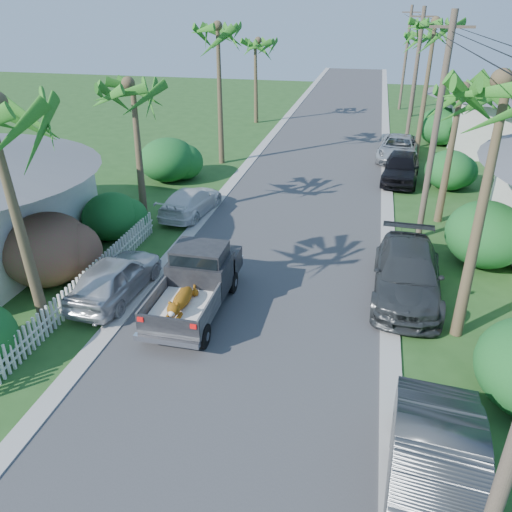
% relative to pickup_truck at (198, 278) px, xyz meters
% --- Properties ---
extents(ground, '(120.00, 120.00, 0.00)m').
position_rel_pickup_truck_xyz_m(ground, '(2.02, -5.68, -1.01)').
color(ground, '#234B1C').
rests_on(ground, ground).
extents(road, '(8.00, 100.00, 0.02)m').
position_rel_pickup_truck_xyz_m(road, '(2.02, 19.32, -1.00)').
color(road, '#38383A').
rests_on(road, ground).
extents(curb_left, '(0.60, 100.00, 0.06)m').
position_rel_pickup_truck_xyz_m(curb_left, '(-2.28, 19.32, -0.98)').
color(curb_left, '#A5A39E').
rests_on(curb_left, ground).
extents(curb_right, '(0.60, 100.00, 0.06)m').
position_rel_pickup_truck_xyz_m(curb_right, '(6.32, 19.32, -0.98)').
color(curb_right, '#A5A39E').
rests_on(curb_right, ground).
extents(pickup_truck, '(1.98, 5.12, 2.06)m').
position_rel_pickup_truck_xyz_m(pickup_truck, '(0.00, 0.00, 0.00)').
color(pickup_truck, black).
rests_on(pickup_truck, ground).
extents(parked_car_rn, '(2.21, 5.30, 1.71)m').
position_rel_pickup_truck_xyz_m(parked_car_rn, '(7.02, -6.39, -0.16)').
color(parked_car_rn, '#323537').
rests_on(parked_car_rn, ground).
extents(parked_car_rm, '(2.44, 5.67, 1.63)m').
position_rel_pickup_truck_xyz_m(parked_car_rm, '(6.83, 2.21, -0.20)').
color(parked_car_rm, '#323537').
rests_on(parked_car_rm, ground).
extents(parked_car_rf, '(2.41, 4.98, 1.64)m').
position_rel_pickup_truck_xyz_m(parked_car_rf, '(7.02, 14.99, -0.19)').
color(parked_car_rf, black).
rests_on(parked_car_rf, ground).
extents(parked_car_rd, '(3.07, 5.60, 1.49)m').
position_rel_pickup_truck_xyz_m(parked_car_rd, '(7.02, 19.60, -0.27)').
color(parked_car_rd, '#B1B5B9').
rests_on(parked_car_rd, ground).
extents(parked_car_ln, '(1.97, 4.41, 1.47)m').
position_rel_pickup_truck_xyz_m(parked_car_ln, '(-2.98, -0.11, -0.27)').
color(parked_car_ln, silver).
rests_on(parked_car_ln, ground).
extents(parked_car_lf, '(2.25, 4.56, 1.28)m').
position_rel_pickup_truck_xyz_m(parked_car_lf, '(-2.98, 7.65, -0.37)').
color(parked_car_lf, silver).
rests_on(parked_car_lf, ground).
extents(palm_l_b, '(4.40, 4.40, 7.40)m').
position_rel_pickup_truck_xyz_m(palm_l_b, '(-4.78, 6.32, 5.14)').
color(palm_l_b, brown).
rests_on(palm_l_b, ground).
extents(palm_l_c, '(4.40, 4.40, 9.20)m').
position_rel_pickup_truck_xyz_m(palm_l_c, '(-3.98, 16.32, 6.90)').
color(palm_l_c, brown).
rests_on(palm_l_c, ground).
extents(palm_l_d, '(4.40, 4.40, 7.70)m').
position_rel_pickup_truck_xyz_m(palm_l_d, '(-4.48, 28.32, 5.43)').
color(palm_l_d, brown).
rests_on(palm_l_d, ground).
extents(palm_r_a, '(4.40, 4.40, 8.70)m').
position_rel_pickup_truck_xyz_m(palm_r_a, '(8.32, 0.32, 6.41)').
color(palm_r_a, brown).
rests_on(palm_r_a, ground).
extents(palm_r_b, '(4.40, 4.40, 7.20)m').
position_rel_pickup_truck_xyz_m(palm_r_b, '(8.62, 9.32, 4.94)').
color(palm_r_b, brown).
rests_on(palm_r_b, ground).
extents(palm_r_c, '(4.40, 4.40, 9.40)m').
position_rel_pickup_truck_xyz_m(palm_r_c, '(8.22, 20.32, 7.10)').
color(palm_r_c, brown).
rests_on(palm_r_c, ground).
extents(palm_r_d, '(4.40, 4.40, 8.00)m').
position_rel_pickup_truck_xyz_m(palm_r_d, '(8.52, 34.32, 5.73)').
color(palm_r_d, brown).
rests_on(palm_r_d, ground).
extents(shrub_l_b, '(3.00, 3.30, 2.60)m').
position_rel_pickup_truck_xyz_m(shrub_l_b, '(-5.78, 0.32, 0.29)').
color(shrub_l_b, maroon).
rests_on(shrub_l_b, ground).
extents(shrub_l_c, '(2.40, 2.64, 2.00)m').
position_rel_pickup_truck_xyz_m(shrub_l_c, '(-5.38, 4.32, -0.01)').
color(shrub_l_c, '#164E1F').
rests_on(shrub_l_c, ground).
extents(shrub_l_d, '(3.20, 3.52, 2.40)m').
position_rel_pickup_truck_xyz_m(shrub_l_d, '(-5.98, 12.32, 0.19)').
color(shrub_l_d, '#164E1F').
rests_on(shrub_l_d, ground).
extents(shrub_r_b, '(3.00, 3.30, 2.50)m').
position_rel_pickup_truck_xyz_m(shrub_r_b, '(9.82, 5.32, 0.24)').
color(shrub_r_b, '#164E1F').
rests_on(shrub_r_b, ground).
extents(shrub_r_c, '(2.60, 2.86, 2.10)m').
position_rel_pickup_truck_xyz_m(shrub_r_c, '(9.52, 14.32, 0.04)').
color(shrub_r_c, '#164E1F').
rests_on(shrub_r_c, ground).
extents(shrub_r_d, '(3.20, 3.52, 2.60)m').
position_rel_pickup_truck_xyz_m(shrub_r_d, '(10.02, 24.32, 0.29)').
color(shrub_r_d, '#164E1F').
rests_on(shrub_r_d, ground).
extents(picket_fence, '(0.10, 11.00, 1.00)m').
position_rel_pickup_truck_xyz_m(picket_fence, '(-3.98, -0.18, -0.51)').
color(picket_fence, white).
rests_on(picket_fence, ground).
extents(utility_pole_b, '(1.60, 0.26, 9.00)m').
position_rel_pickup_truck_xyz_m(utility_pole_b, '(7.62, 7.32, 3.59)').
color(utility_pole_b, brown).
rests_on(utility_pole_b, ground).
extents(utility_pole_c, '(1.60, 0.26, 9.00)m').
position_rel_pickup_truck_xyz_m(utility_pole_c, '(7.62, 22.32, 3.59)').
color(utility_pole_c, brown).
rests_on(utility_pole_c, ground).
extents(utility_pole_d, '(1.60, 0.26, 9.00)m').
position_rel_pickup_truck_xyz_m(utility_pole_d, '(7.62, 37.32, 3.59)').
color(utility_pole_d, brown).
rests_on(utility_pole_d, ground).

